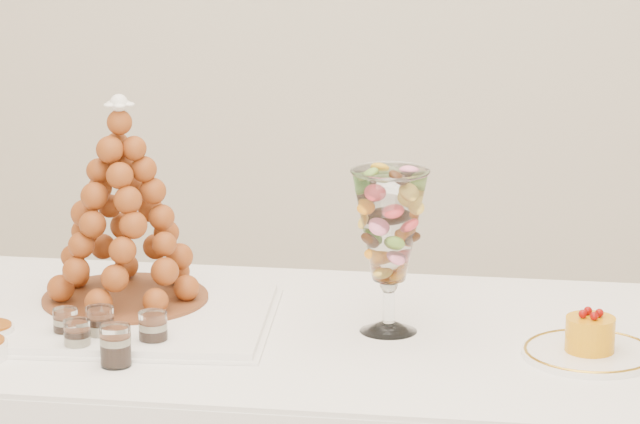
# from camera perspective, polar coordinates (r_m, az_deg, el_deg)

# --- Properties ---
(lace_tray) EXTENTS (0.58, 0.45, 0.02)m
(lace_tray) POSITION_cam_1_polar(r_m,az_deg,el_deg) (2.94, -7.55, -3.98)
(lace_tray) COLOR white
(lace_tray) RESTS_ON buffet_table
(macaron_vase) EXTENTS (0.14, 0.14, 0.31)m
(macaron_vase) POSITION_cam_1_polar(r_m,az_deg,el_deg) (2.81, 2.63, -0.61)
(macaron_vase) COLOR white
(macaron_vase) RESTS_ON buffet_table
(cake_plate) EXTENTS (0.24, 0.24, 0.01)m
(cake_plate) POSITION_cam_1_polar(r_m,az_deg,el_deg) (2.78, 10.11, -5.27)
(cake_plate) COLOR white
(cake_plate) RESTS_ON buffet_table
(verrine_a) EXTENTS (0.06, 0.06, 0.06)m
(verrine_a) POSITION_cam_1_polar(r_m,az_deg,el_deg) (2.84, -9.55, -4.22)
(verrine_a) COLOR white
(verrine_a) RESTS_ON buffet_table
(verrine_b) EXTENTS (0.05, 0.05, 0.07)m
(verrine_b) POSITION_cam_1_polar(r_m,az_deg,el_deg) (2.82, -8.28, -4.26)
(verrine_b) COLOR white
(verrine_b) RESTS_ON buffet_table
(verrine_c) EXTENTS (0.05, 0.05, 0.07)m
(verrine_c) POSITION_cam_1_polar(r_m,az_deg,el_deg) (2.78, -6.30, -4.47)
(verrine_c) COLOR white
(verrine_c) RESTS_ON buffet_table
(verrine_d) EXTENTS (0.05, 0.05, 0.06)m
(verrine_d) POSITION_cam_1_polar(r_m,az_deg,el_deg) (2.77, -9.12, -4.69)
(verrine_d) COLOR white
(verrine_d) RESTS_ON buffet_table
(verrine_e) EXTENTS (0.06, 0.06, 0.07)m
(verrine_e) POSITION_cam_1_polar(r_m,az_deg,el_deg) (2.70, -7.71, -5.02)
(verrine_e) COLOR white
(verrine_e) RESTS_ON buffet_table
(croquembouche) EXTENTS (0.35, 0.35, 0.41)m
(croquembouche) POSITION_cam_1_polar(r_m,az_deg,el_deg) (2.96, -7.46, 0.39)
(croquembouche) COLOR brown
(croquembouche) RESTS_ON lace_tray
(mousse_cake) EXTENTS (0.09, 0.09, 0.08)m
(mousse_cake) POSITION_cam_1_polar(r_m,az_deg,el_deg) (2.76, 10.13, -4.53)
(mousse_cake) COLOR orange
(mousse_cake) RESTS_ON cake_plate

